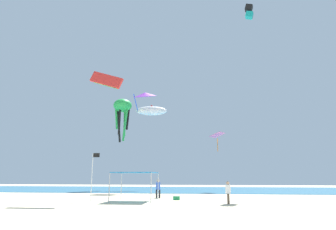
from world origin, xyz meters
The scene contains 13 objects.
ground centered at (0.00, 0.00, -0.05)m, with size 110.00×110.00×0.10m, color beige.
ocean_strip centered at (0.00, 28.29, 0.01)m, with size 110.00×24.65×0.03m, color teal.
canopy_tent centered at (-3.54, 4.81, 2.22)m, with size 3.37×3.25×2.32m.
person_near_tent centered at (-2.26, 8.50, 1.00)m, with size 0.43×0.41×1.71m.
person_leftmost centered at (3.86, 3.41, 0.95)m, with size 0.39×0.43×1.62m.
banner_flag centered at (-7.09, 4.45, 2.34)m, with size 0.61×0.06×3.91m.
cooler_box centered at (-0.33, 6.68, 0.18)m, with size 0.57×0.37×0.35m.
kite_box_black centered at (8.59, 17.38, 23.90)m, with size 1.24×1.08×2.08m.
kite_octopus_green centered at (-11.14, 25.32, 13.04)m, with size 3.81×3.81×7.04m.
kite_inflatable_white centered at (-6.61, 26.90, 12.75)m, with size 5.41×2.79×2.12m.
kite_delta_purple centered at (-6.44, 21.00, 13.84)m, with size 3.92×3.95×2.96m.
kite_parafoil_red centered at (-6.65, 5.36, 10.69)m, with size 3.46×1.09×2.13m.
kite_diamond_pink centered at (3.87, 21.82, 7.63)m, with size 2.30×2.33×2.64m.
Camera 1 is at (2.43, -18.83, 1.92)m, focal length 30.67 mm.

